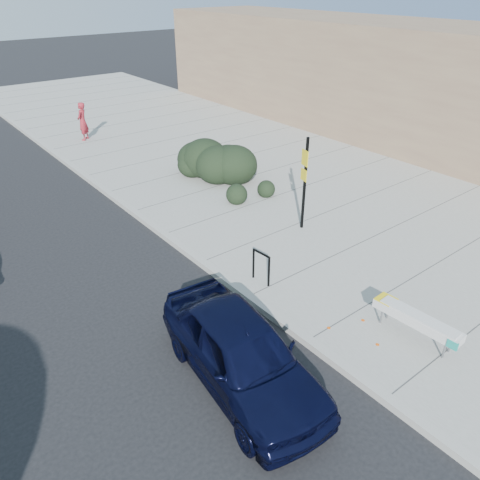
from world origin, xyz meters
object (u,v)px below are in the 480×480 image
object	(u,v)px
bike_rack	(261,264)
sedan_navy	(241,352)
sign_post	(305,179)
pedestrian	(83,121)
bench	(417,320)

from	to	relation	value
bike_rack	sedan_navy	world-z (taller)	sedan_navy
sign_post	sedan_navy	xyz separation A→B (m)	(-5.25, -3.64, -1.03)
bike_rack	sign_post	xyz separation A→B (m)	(2.88, 1.46, 1.08)
pedestrian	sedan_navy	bearing A→B (deg)	33.98
sign_post	pedestrian	size ratio (longest dim) A/B	1.64
bench	bike_rack	size ratio (longest dim) A/B	2.29
sign_post	bench	bearing A→B (deg)	-93.43
bench	pedestrian	xyz separation A→B (m)	(-0.01, 17.78, 0.41)
bike_rack	pedestrian	bearing A→B (deg)	79.85
sign_post	pedestrian	world-z (taller)	sign_post
sign_post	sedan_navy	bearing A→B (deg)	-130.30
sedan_navy	pedestrian	size ratio (longest dim) A/B	2.45
bench	pedestrian	bearing A→B (deg)	86.67
bike_rack	pedestrian	distance (m)	14.22
bench	bike_rack	xyz separation A→B (m)	(-1.20, 3.61, 0.05)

